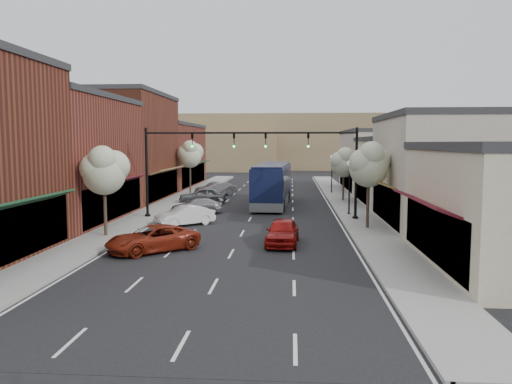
% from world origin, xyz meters
% --- Properties ---
extents(ground, '(160.00, 160.00, 0.00)m').
position_xyz_m(ground, '(0.00, 0.00, 0.00)').
color(ground, black).
rests_on(ground, ground).
extents(sidewalk_left, '(2.80, 73.00, 0.15)m').
position_xyz_m(sidewalk_left, '(-8.40, 18.50, 0.07)').
color(sidewalk_left, gray).
rests_on(sidewalk_left, ground).
extents(sidewalk_right, '(2.80, 73.00, 0.15)m').
position_xyz_m(sidewalk_right, '(8.40, 18.50, 0.07)').
color(sidewalk_right, gray).
rests_on(sidewalk_right, ground).
extents(curb_left, '(0.25, 73.00, 0.17)m').
position_xyz_m(curb_left, '(-7.00, 18.50, 0.07)').
color(curb_left, gray).
rests_on(curb_left, ground).
extents(curb_right, '(0.25, 73.00, 0.17)m').
position_xyz_m(curb_right, '(7.00, 18.50, 0.07)').
color(curb_right, gray).
rests_on(curb_right, ground).
extents(bldg_left_midnear, '(10.14, 14.10, 9.40)m').
position_xyz_m(bldg_left_midnear, '(-14.23, 6.00, 4.66)').
color(bldg_left_midnear, maroon).
rests_on(bldg_left_midnear, ground).
extents(bldg_left_midfar, '(10.14, 14.10, 10.90)m').
position_xyz_m(bldg_left_midfar, '(-14.24, 20.00, 5.40)').
color(bldg_left_midfar, '#612B1B').
rests_on(bldg_left_midfar, ground).
extents(bldg_left_far, '(10.14, 18.10, 8.40)m').
position_xyz_m(bldg_left_far, '(-14.22, 36.00, 4.16)').
color(bldg_left_far, maroon).
rests_on(bldg_left_far, ground).
extents(bldg_right_midnear, '(9.14, 12.10, 7.90)m').
position_xyz_m(bldg_right_midnear, '(13.72, 6.00, 3.91)').
color(bldg_right_midnear, '#BBAEA0').
rests_on(bldg_right_midnear, ground).
extents(bldg_right_midfar, '(9.14, 12.10, 6.40)m').
position_xyz_m(bldg_right_midfar, '(13.70, 18.00, 3.17)').
color(bldg_right_midfar, beige).
rests_on(bldg_right_midfar, ground).
extents(bldg_right_far, '(9.14, 16.10, 7.40)m').
position_xyz_m(bldg_right_far, '(13.71, 32.00, 3.66)').
color(bldg_right_far, '#BBAEA0').
rests_on(bldg_right_far, ground).
extents(hill_far, '(120.00, 30.00, 12.00)m').
position_xyz_m(hill_far, '(0.00, 90.00, 6.00)').
color(hill_far, '#7A6647').
rests_on(hill_far, ground).
extents(hill_near, '(50.00, 20.00, 8.00)m').
position_xyz_m(hill_near, '(-25.00, 78.00, 4.00)').
color(hill_near, '#7A6647').
rests_on(hill_near, ground).
extents(signal_mast_right, '(8.22, 0.46, 7.00)m').
position_xyz_m(signal_mast_right, '(5.62, 8.00, 4.62)').
color(signal_mast_right, black).
rests_on(signal_mast_right, ground).
extents(signal_mast_left, '(8.22, 0.46, 7.00)m').
position_xyz_m(signal_mast_left, '(-5.62, 8.00, 4.62)').
color(signal_mast_left, black).
rests_on(signal_mast_left, ground).
extents(tree_right_near, '(2.85, 2.65, 5.95)m').
position_xyz_m(tree_right_near, '(8.35, 3.94, 4.45)').
color(tree_right_near, '#47382B').
rests_on(tree_right_near, ground).
extents(tree_right_far, '(2.85, 2.65, 5.43)m').
position_xyz_m(tree_right_far, '(8.35, 19.94, 3.99)').
color(tree_right_far, '#47382B').
rests_on(tree_right_far, ground).
extents(tree_left_near, '(2.85, 2.65, 5.69)m').
position_xyz_m(tree_left_near, '(-8.25, -0.06, 4.22)').
color(tree_left_near, '#47382B').
rests_on(tree_left_near, ground).
extents(tree_left_far, '(2.85, 2.65, 6.13)m').
position_xyz_m(tree_left_far, '(-8.25, 25.94, 4.60)').
color(tree_left_far, '#47382B').
rests_on(tree_left_far, ground).
extents(lamp_post_near, '(0.44, 0.44, 4.44)m').
position_xyz_m(lamp_post_near, '(7.80, 10.50, 3.01)').
color(lamp_post_near, black).
rests_on(lamp_post_near, ground).
extents(lamp_post_far, '(0.44, 0.44, 4.44)m').
position_xyz_m(lamp_post_far, '(7.80, 28.00, 3.01)').
color(lamp_post_far, black).
rests_on(lamp_post_far, ground).
extents(coach_bus, '(3.37, 12.80, 3.88)m').
position_xyz_m(coach_bus, '(1.41, 16.65, 2.01)').
color(coach_bus, '#0D1435').
rests_on(coach_bus, ground).
extents(red_hatchback, '(2.02, 4.52, 1.51)m').
position_xyz_m(red_hatchback, '(2.67, -1.43, 0.75)').
color(red_hatchback, maroon).
rests_on(red_hatchback, ground).
extents(parked_car_a, '(5.30, 5.13, 1.40)m').
position_xyz_m(parked_car_a, '(-4.29, -3.74, 0.70)').
color(parked_car_a, maroon).
rests_on(parked_car_a, ground).
extents(parked_car_b, '(4.21, 3.87, 1.40)m').
position_xyz_m(parked_car_b, '(-4.37, 4.81, 0.70)').
color(parked_car_b, white).
rests_on(parked_car_b, ground).
extents(parked_car_c, '(4.61, 2.72, 1.25)m').
position_xyz_m(parked_car_c, '(-4.67, 10.80, 0.63)').
color(parked_car_c, gray).
rests_on(parked_car_c, ground).
extents(parked_car_d, '(4.78, 2.51, 1.55)m').
position_xyz_m(parked_car_d, '(-5.42, 17.77, 0.78)').
color(parked_car_d, slate).
rests_on(parked_car_d, ground).
extents(parked_car_e, '(4.58, 4.00, 1.50)m').
position_xyz_m(parked_car_e, '(-5.25, 24.92, 0.75)').
color(parked_car_e, gray).
rests_on(parked_car_e, ground).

